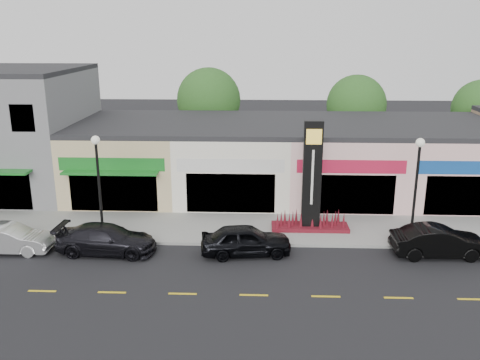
# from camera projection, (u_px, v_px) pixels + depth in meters

# --- Properties ---
(ground) EXTENTS (120.00, 120.00, 0.00)m
(ground) POSITION_uv_depth(u_px,v_px,m) (255.00, 264.00, 24.09)
(ground) COLOR black
(ground) RESTS_ON ground
(sidewalk) EXTENTS (52.00, 4.30, 0.15)m
(sidewalk) POSITION_uv_depth(u_px,v_px,m) (255.00, 228.00, 28.24)
(sidewalk) COLOR gray
(sidewalk) RESTS_ON ground
(curb) EXTENTS (52.00, 0.20, 0.15)m
(curb) POSITION_uv_depth(u_px,v_px,m) (255.00, 244.00, 26.09)
(curb) COLOR gray
(curb) RESTS_ON ground
(shop_beige) EXTENTS (7.00, 10.85, 4.80)m
(shop_beige) POSITION_uv_depth(u_px,v_px,m) (133.00, 156.00, 34.72)
(shop_beige) COLOR tan
(shop_beige) RESTS_ON ground
(shop_cream) EXTENTS (7.00, 10.01, 4.80)m
(shop_cream) POSITION_uv_depth(u_px,v_px,m) (235.00, 157.00, 34.47)
(shop_cream) COLOR white
(shop_cream) RESTS_ON ground
(shop_pink_w) EXTENTS (7.00, 10.01, 4.80)m
(shop_pink_w) POSITION_uv_depth(u_px,v_px,m) (338.00, 158.00, 34.22)
(shop_pink_w) COLOR beige
(shop_pink_w) RESTS_ON ground
(shop_pink_e) EXTENTS (7.00, 10.01, 4.80)m
(shop_pink_e) POSITION_uv_depth(u_px,v_px,m) (443.00, 159.00, 33.96)
(shop_pink_e) COLOR beige
(shop_pink_e) RESTS_ON ground
(tree_rear_west) EXTENTS (5.20, 5.20, 7.83)m
(tree_rear_west) POSITION_uv_depth(u_px,v_px,m) (209.00, 100.00, 41.46)
(tree_rear_west) COLOR #382619
(tree_rear_west) RESTS_ON ground
(tree_rear_mid) EXTENTS (4.80, 4.80, 7.29)m
(tree_rear_mid) POSITION_uv_depth(u_px,v_px,m) (356.00, 105.00, 41.12)
(tree_rear_mid) COLOR #382619
(tree_rear_mid) RESTS_ON ground
(lamp_west_near) EXTENTS (0.44, 0.44, 5.47)m
(lamp_west_near) POSITION_uv_depth(u_px,v_px,m) (98.00, 177.00, 25.80)
(lamp_west_near) COLOR black
(lamp_west_near) RESTS_ON sidewalk
(lamp_east_near) EXTENTS (0.44, 0.44, 5.47)m
(lamp_east_near) POSITION_uv_depth(u_px,v_px,m) (416.00, 181.00, 25.22)
(lamp_east_near) COLOR black
(lamp_east_near) RESTS_ON sidewalk
(pylon_sign) EXTENTS (4.20, 1.30, 6.00)m
(pylon_sign) POSITION_uv_depth(u_px,v_px,m) (311.00, 192.00, 27.37)
(pylon_sign) COLOR #5F1016
(pylon_sign) RESTS_ON sidewalk
(car_white_van) EXTENTS (1.52, 4.26, 1.40)m
(car_white_van) POSITION_uv_depth(u_px,v_px,m) (9.00, 239.00, 25.20)
(car_white_van) COLOR silver
(car_white_van) RESTS_ON ground
(car_dark_sedan) EXTENTS (2.27, 5.03, 1.43)m
(car_dark_sedan) POSITION_uv_depth(u_px,v_px,m) (106.00, 239.00, 25.11)
(car_dark_sedan) COLOR black
(car_dark_sedan) RESTS_ON ground
(car_black_sedan) EXTENTS (2.32, 4.61, 1.51)m
(car_black_sedan) POSITION_uv_depth(u_px,v_px,m) (246.00, 240.00, 24.91)
(car_black_sedan) COLOR black
(car_black_sedan) RESTS_ON ground
(car_black_conv) EXTENTS (1.71, 4.61, 1.51)m
(car_black_conv) POSITION_uv_depth(u_px,v_px,m) (439.00, 242.00, 24.73)
(car_black_conv) COLOR black
(car_black_conv) RESTS_ON ground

